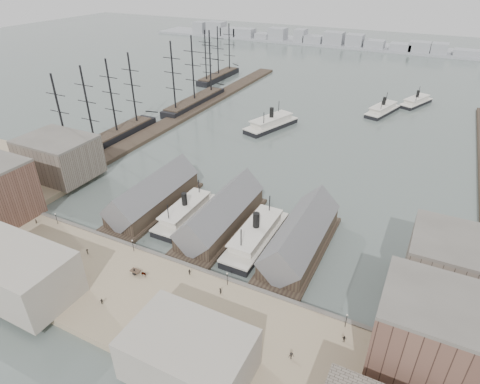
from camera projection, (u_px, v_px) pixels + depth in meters
The scene contains 39 objects.
ground at pixel (193, 258), 113.79m from camera, with size 900.00×900.00×0.00m, color #4A5652.
quay at pixel (148, 302), 97.85m from camera, with size 180.00×30.00×2.00m, color gray.
seawall at pixel (182, 265), 109.20m from camera, with size 180.00×1.20×2.30m, color #59544C.
west_wharf at pixel (186, 114), 216.94m from camera, with size 10.00×220.00×1.60m, color #2D231C.
ferry_shed_west at pixel (153, 196), 134.56m from camera, with size 14.00×42.00×12.60m.
ferry_shed_center at pixel (221, 215), 124.48m from camera, with size 14.00×42.00×12.60m.
ferry_shed_east at pixel (301, 237), 114.40m from camera, with size 14.00×42.00×12.60m.
warehouse_west_back at pixel (59, 157), 150.29m from camera, with size 26.00×20.00×14.00m, color #60564C.
warehouse_east_front at pixel (459, 351), 73.15m from camera, with size 30.00×18.00×19.00m, color brown.
warehouse_east_back at pixel (469, 273), 94.22m from camera, with size 28.00×20.00×15.00m, color #60564C.
street_bldg_center at pixel (189, 354), 77.81m from camera, with size 24.00×16.00×10.00m, color gray.
street_bldg_west at pixel (14, 272), 96.69m from camera, with size 30.00×16.00×12.00m, color gray.
lamp_post_far_w at pixel (56, 217), 123.46m from camera, with size 0.44×0.44×3.92m.
lamp_post_near_w at pixel (133, 243), 111.83m from camera, with size 0.44×0.44×3.92m.
lamp_post_near_e at pixel (227, 277), 100.20m from camera, with size 0.44×0.44×3.92m.
lamp_post_far_e at pixel (347, 318), 88.57m from camera, with size 0.44×0.44×3.92m.
far_shore at pixel (385, 46), 370.53m from camera, with size 500.00×40.00×15.72m.
ferry_docked_west at pixel (185, 212), 130.23m from camera, with size 8.24×27.48×9.81m.
ferry_docked_east at pixel (256, 235), 118.73m from camera, with size 9.19×30.63×10.94m.
ferry_open_near at pixel (271, 123), 199.57m from camera, with size 18.89×32.56×11.15m.
ferry_open_mid at pixel (383, 110), 218.56m from camera, with size 15.31×28.14×9.63m.
ferry_open_far at pixel (416, 101), 231.55m from camera, with size 16.43×26.20×9.00m.
sailing_ship_near at pixel (107, 138), 182.40m from camera, with size 8.93×61.50×36.70m.
sailing_ship_mid at pixel (195, 101), 230.22m from camera, with size 9.35×54.00×38.42m.
sailing_ship_far at pixel (219, 75), 281.41m from camera, with size 8.44×46.88×34.69m.
tram at pixel (390, 368), 78.73m from camera, with size 3.35×10.75×3.78m.
horse_cart_left at pixel (34, 241), 115.71m from camera, with size 4.80×3.25×1.64m.
horse_cart_center at pixel (141, 273), 104.00m from camera, with size 4.88×1.56×1.60m.
horse_cart_right at pixel (197, 331), 87.82m from camera, with size 4.75×3.51×1.57m.
pedestrian_0 at pixel (36, 221), 124.58m from camera, with size 0.58×0.43×1.60m, color black.
pedestrian_1 at pixel (28, 249), 112.62m from camera, with size 0.88×0.68×1.80m, color black.
pedestrian_2 at pixel (88, 252), 111.65m from camera, with size 1.08×0.62×1.68m, color black.
pedestrian_3 at pixel (102, 301), 95.48m from camera, with size 0.99×0.41×1.68m, color black.
pedestrian_4 at pixel (134, 271), 104.56m from camera, with size 0.84×0.55×1.72m, color black.
pedestrian_5 at pixel (189, 321), 90.38m from camera, with size 0.60×0.44×1.64m, color black.
pedestrian_6 at pixel (220, 291), 98.43m from camera, with size 0.84×0.65×1.72m, color black.
pedestrian_7 at pixel (291, 356), 82.32m from camera, with size 1.15×0.66×1.78m, color black.
pedestrian_8 at pixel (344, 339), 86.09m from camera, with size 0.98×0.41×1.68m, color black.
pedestrian_10 at pixel (190, 272), 104.53m from camera, with size 0.79×0.61×1.62m, color black.
Camera 1 is at (51.92, -73.37, 73.49)m, focal length 30.00 mm.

